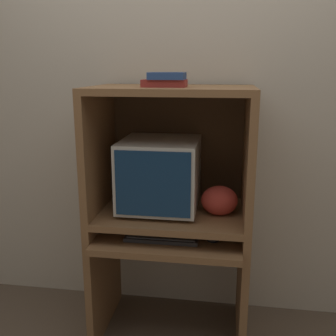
# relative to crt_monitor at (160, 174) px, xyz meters

# --- Properties ---
(wall_back) EXTENTS (6.00, 0.06, 2.60)m
(wall_back) POSITION_rel_crt_monitor_xyz_m (0.07, 0.33, 0.32)
(wall_back) COLOR beige
(wall_back) RESTS_ON ground_plane
(desk_base) EXTENTS (0.87, 0.63, 0.66)m
(desk_base) POSITION_rel_crt_monitor_xyz_m (0.07, -0.06, -0.56)
(desk_base) COLOR brown
(desk_base) RESTS_ON ground_plane
(desk_monitor_shelf) EXTENTS (0.87, 0.58, 0.11)m
(desk_monitor_shelf) POSITION_rel_crt_monitor_xyz_m (0.07, -0.02, -0.23)
(desk_monitor_shelf) COLOR brown
(desk_monitor_shelf) RESTS_ON desk_base
(hutch_upper) EXTENTS (0.87, 0.58, 0.69)m
(hutch_upper) POSITION_rel_crt_monitor_xyz_m (0.07, 0.01, 0.24)
(hutch_upper) COLOR brown
(hutch_upper) RESTS_ON desk_monitor_shelf
(crt_monitor) EXTENTS (0.43, 0.45, 0.40)m
(crt_monitor) POSITION_rel_crt_monitor_xyz_m (0.00, 0.00, 0.00)
(crt_monitor) COLOR beige
(crt_monitor) RESTS_ON desk_monitor_shelf
(keyboard) EXTENTS (0.39, 0.14, 0.03)m
(keyboard) POSITION_rel_crt_monitor_xyz_m (0.04, -0.17, -0.31)
(keyboard) COLOR #2D2D30
(keyboard) RESTS_ON desk_base
(mouse) EXTENTS (0.07, 0.05, 0.03)m
(mouse) POSITION_rel_crt_monitor_xyz_m (0.31, -0.17, -0.30)
(mouse) COLOR black
(mouse) RESTS_ON desk_base
(snack_bag) EXTENTS (0.20, 0.15, 0.16)m
(snack_bag) POSITION_rel_crt_monitor_xyz_m (0.34, -0.05, -0.13)
(snack_bag) COLOR #BC382D
(snack_bag) RESTS_ON desk_monitor_shelf
(book_stack) EXTENTS (0.22, 0.16, 0.07)m
(book_stack) POSITION_rel_crt_monitor_xyz_m (0.05, -0.10, 0.52)
(book_stack) COLOR maroon
(book_stack) RESTS_ON hutch_upper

